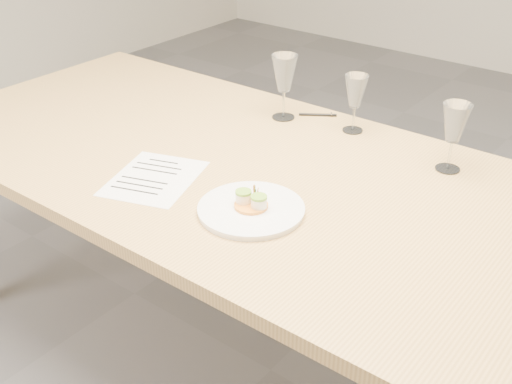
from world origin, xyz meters
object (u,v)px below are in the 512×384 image
Objects in this scene: wine_glass_2 at (455,124)px; dinner_plate at (251,208)px; dining_table at (273,195)px; recipe_sheet at (154,178)px; wine_glass_1 at (356,93)px; wine_glass_0 at (284,75)px; ballpoint_pen at (318,115)px.

dinner_plate is at bearing -119.42° from wine_glass_2.
wine_glass_2 is (0.37, 0.33, 0.21)m from dining_table.
wine_glass_2 is (0.30, 0.53, 0.13)m from dinner_plate.
dinner_plate is 0.81× the size of recipe_sheet.
wine_glass_1 is 0.35m from wine_glass_2.
recipe_sheet is 0.84m from wine_glass_2.
dining_table is 11.20× the size of wine_glass_0.
wine_glass_2 is at bearing -10.84° from wine_glass_1.
dining_table is 7.15× the size of recipe_sheet.
wine_glass_2 is at bearing 22.46° from recipe_sheet.
wine_glass_2 is at bearing -1.81° from wine_glass_0.
wine_glass_0 reaches higher than wine_glass_1.
dinner_plate reaches higher than ballpoint_pen.
recipe_sheet is 1.81× the size of wine_glass_1.
ballpoint_pen reaches higher than dining_table.
ballpoint_pen is (-0.21, 0.63, -0.01)m from dinner_plate.
wine_glass_0 reaches higher than wine_glass_2.
dining_table is 0.34m from recipe_sheet.
ballpoint_pen is (0.12, 0.65, 0.00)m from recipe_sheet.
dinner_plate is at bearing -105.85° from ballpoint_pen.
ballpoint_pen is 0.53m from wine_glass_2.
wine_glass_0 is 0.24m from wine_glass_1.
wine_glass_1 is at bearing -46.92° from ballpoint_pen.
wine_glass_2 is at bearing 41.12° from dining_table.
wine_glass_0 is at bearing -168.54° from wine_glass_1.
ballpoint_pen reaches higher than recipe_sheet.
dining_table is 21.87× the size of ballpoint_pen.
dining_table is at bearing -93.54° from wine_glass_1.
dining_table is at bearing -138.88° from wine_glass_2.
wine_glass_2 is at bearing -45.53° from ballpoint_pen.
dining_table is at bearing -58.18° from wine_glass_0.
dining_table is at bearing 23.02° from recipe_sheet.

